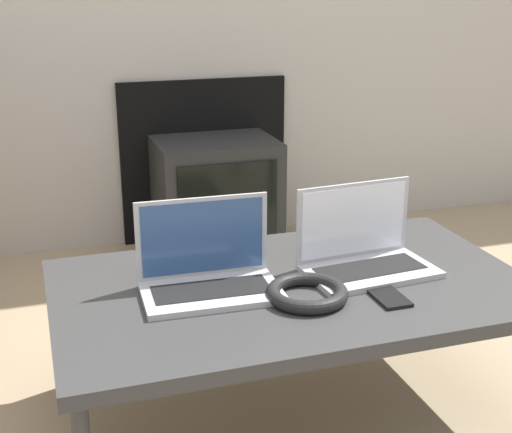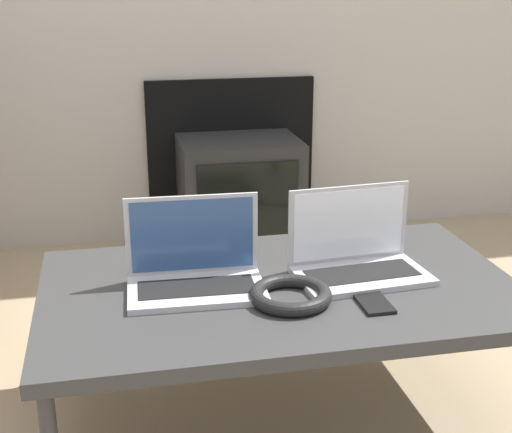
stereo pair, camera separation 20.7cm
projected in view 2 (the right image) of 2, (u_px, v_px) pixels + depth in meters
name	position (u px, v px, depth m)	size (l,w,h in m)	color
table	(280.00, 294.00, 1.83)	(1.21, 0.72, 0.39)	#333333
laptop_left	(195.00, 268.00, 1.79)	(0.35, 0.22, 0.22)	#B2B2B7
laptop_right	(357.00, 255.00, 1.87)	(0.35, 0.23, 0.22)	#B2B2B7
headphones	(291.00, 295.00, 1.72)	(0.20, 0.20, 0.03)	black
phone	(372.00, 301.00, 1.72)	(0.07, 0.14, 0.01)	black
tv	(240.00, 196.00, 3.04)	(0.50, 0.38, 0.49)	black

